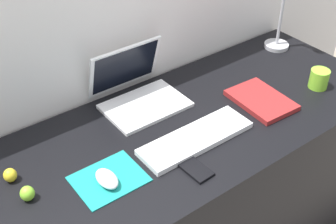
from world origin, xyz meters
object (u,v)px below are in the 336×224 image
at_px(keyboard, 196,138).
at_px(mouse, 107,179).
at_px(toy_figurine_yellow, 10,175).
at_px(laptop, 136,88).
at_px(cell_phone, 194,168).
at_px(toy_figurine_lime, 27,193).
at_px(desk_lamp, 287,15).
at_px(notebook_pad, 261,100).
at_px(coffee_mug, 319,79).

distance_m(keyboard, mouse, 0.34).
bearing_deg(keyboard, toy_figurine_yellow, 161.33).
height_order(laptop, cell_phone, laptop).
xyz_separation_m(cell_phone, toy_figurine_lime, (-0.46, 0.19, 0.02)).
relative_size(cell_phone, desk_lamp, 0.35).
xyz_separation_m(mouse, notebook_pad, (0.68, 0.02, -0.01)).
bearing_deg(desk_lamp, toy_figurine_lime, -172.66).
xyz_separation_m(desk_lamp, toy_figurine_lime, (-1.27, -0.16, -0.15)).
distance_m(laptop, desk_lamp, 0.75).
bearing_deg(coffee_mug, cell_phone, -174.60).
distance_m(laptop, cell_phone, 0.43).
relative_size(cell_phone, toy_figurine_yellow, 2.86).
distance_m(cell_phone, toy_figurine_lime, 0.50).
height_order(keyboard, notebook_pad, same).
distance_m(cell_phone, toy_figurine_yellow, 0.56).
distance_m(laptop, coffee_mug, 0.72).
distance_m(laptop, notebook_pad, 0.47).
xyz_separation_m(cell_phone, notebook_pad, (0.43, 0.13, 0.01)).
bearing_deg(mouse, laptop, 44.95).
relative_size(mouse, coffee_mug, 1.26).
distance_m(keyboard, toy_figurine_lime, 0.57).
bearing_deg(coffee_mug, desk_lamp, 67.95).
height_order(keyboard, mouse, mouse).
bearing_deg(notebook_pad, cell_phone, -160.85).
distance_m(coffee_mug, toy_figurine_yellow, 1.19).
xyz_separation_m(keyboard, cell_phone, (-0.09, -0.10, -0.01)).
relative_size(desk_lamp, notebook_pad, 1.52).
xyz_separation_m(keyboard, toy_figurine_lime, (-0.56, 0.09, 0.01)).
xyz_separation_m(keyboard, desk_lamp, (0.72, 0.26, 0.16)).
xyz_separation_m(mouse, toy_figurine_lime, (-0.21, 0.09, 0.00)).
height_order(toy_figurine_lime, toy_figurine_yellow, toy_figurine_lime).
distance_m(notebook_pad, toy_figurine_yellow, 0.93).
height_order(mouse, toy_figurine_lime, toy_figurine_lime).
xyz_separation_m(mouse, cell_phone, (0.25, -0.11, -0.02)).
bearing_deg(desk_lamp, notebook_pad, -148.26).
bearing_deg(toy_figurine_yellow, mouse, -39.56).
relative_size(cell_phone, toy_figurine_lime, 2.72).
height_order(mouse, toy_figurine_yellow, toy_figurine_yellow).
bearing_deg(keyboard, notebook_pad, 4.05).
height_order(coffee_mug, toy_figurine_yellow, coffee_mug).
relative_size(keyboard, toy_figurine_lime, 8.70).
relative_size(notebook_pad, toy_figurine_yellow, 5.37).
bearing_deg(keyboard, laptop, 94.84).
relative_size(keyboard, desk_lamp, 1.12).
bearing_deg(toy_figurine_lime, desk_lamp, 7.34).
bearing_deg(toy_figurine_lime, keyboard, -9.38).
bearing_deg(coffee_mug, toy_figurine_yellow, 168.89).
bearing_deg(laptop, coffee_mug, -29.78).
distance_m(keyboard, desk_lamp, 0.78).
height_order(cell_phone, desk_lamp, desk_lamp).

